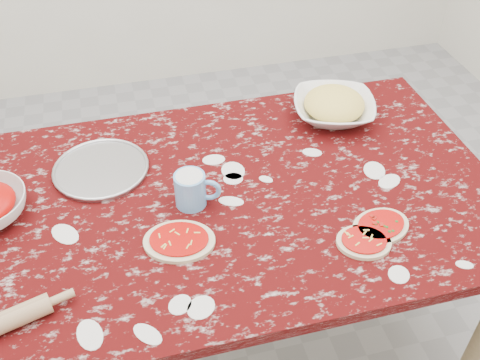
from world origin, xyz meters
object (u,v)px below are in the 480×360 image
object	(u,v)px
worktable	(240,212)
pizza_tray	(101,170)
cheese_bowl	(334,109)
flour_mug	(192,189)

from	to	relation	value
worktable	pizza_tray	world-z (taller)	pizza_tray
worktable	pizza_tray	bearing A→B (deg)	152.88
worktable	cheese_bowl	size ratio (longest dim) A/B	5.57
worktable	pizza_tray	size ratio (longest dim) A/B	5.40
worktable	pizza_tray	xyz separation A→B (m)	(-0.41, 0.21, 0.09)
pizza_tray	cheese_bowl	world-z (taller)	cheese_bowl
pizza_tray	cheese_bowl	xyz separation A→B (m)	(0.83, 0.10, 0.03)
pizza_tray	cheese_bowl	distance (m)	0.84
worktable	pizza_tray	distance (m)	0.46
cheese_bowl	flour_mug	distance (m)	0.66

